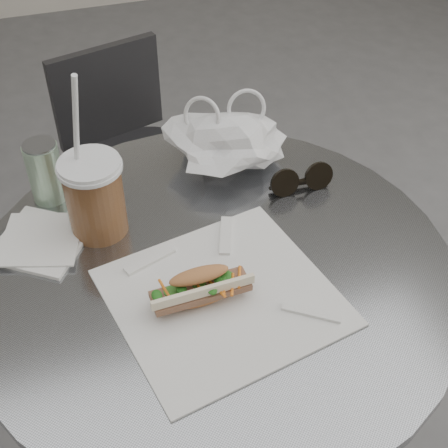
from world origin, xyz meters
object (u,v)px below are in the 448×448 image
object	(u,v)px
cafe_table	(216,367)
iced_coffee	(94,196)
banh_mi	(200,288)
sunglasses	(301,181)
drink_can	(45,172)
chair_far	(141,199)

from	to	relation	value
cafe_table	iced_coffee	distance (m)	0.40
banh_mi	iced_coffee	distance (m)	0.24
sunglasses	drink_can	bearing A→B (deg)	164.70
banh_mi	iced_coffee	xyz separation A→B (m)	(-0.11, 0.20, 0.04)
cafe_table	sunglasses	world-z (taller)	sunglasses
iced_coffee	banh_mi	bearing A→B (deg)	-60.68
banh_mi	sunglasses	world-z (taller)	banh_mi
cafe_table	iced_coffee	size ratio (longest dim) A/B	2.57
drink_can	chair_far	bearing A→B (deg)	63.79
chair_far	banh_mi	bearing A→B (deg)	72.01
cafe_table	iced_coffee	bearing A→B (deg)	138.59
iced_coffee	drink_can	world-z (taller)	iced_coffee
cafe_table	chair_far	world-z (taller)	cafe_table
cafe_table	banh_mi	xyz separation A→B (m)	(-0.04, -0.07, 0.31)
banh_mi	sunglasses	size ratio (longest dim) A/B	1.55
chair_far	sunglasses	bearing A→B (deg)	95.02
banh_mi	sunglasses	distance (m)	0.31
iced_coffee	chair_far	bearing A→B (deg)	74.88
sunglasses	drink_can	xyz separation A→B (m)	(-0.43, 0.12, 0.04)
chair_far	sunglasses	size ratio (longest dim) A/B	6.13
cafe_table	chair_far	xyz separation A→B (m)	(-0.01, 0.69, -0.14)
cafe_table	drink_can	world-z (taller)	drink_can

